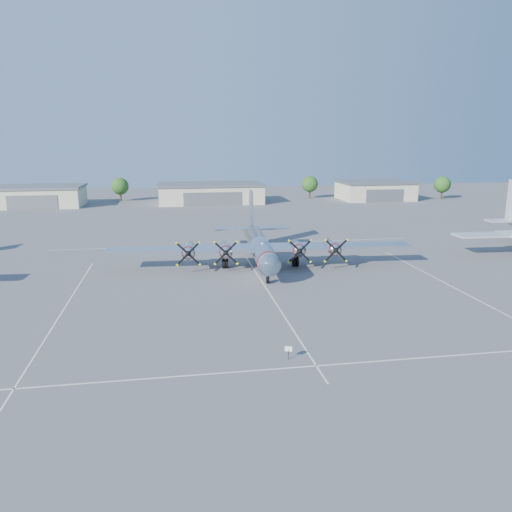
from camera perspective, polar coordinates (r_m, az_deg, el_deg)
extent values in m
plane|color=#5C5C5F|center=(59.81, 0.99, -3.44)|extent=(260.00, 260.00, 0.00)
cube|color=silver|center=(55.31, -21.12, -5.74)|extent=(0.15, 40.00, 0.01)
cube|color=silver|center=(55.12, 1.94, -4.89)|extent=(0.15, 40.00, 0.01)
cube|color=silver|center=(63.13, 21.96, -3.52)|extent=(0.15, 40.00, 0.01)
cube|color=silver|center=(39.77, 6.92, -12.36)|extent=(60.00, 0.15, 0.01)
cube|color=silver|center=(83.78, -2.13, 1.39)|extent=(60.00, 0.15, 0.01)
cube|color=#B5AF90|center=(143.33, -23.55, 6.19)|extent=(22.00, 14.00, 4.80)
cube|color=slate|center=(143.08, -23.65, 7.26)|extent=(22.60, 14.60, 0.60)
cube|color=slate|center=(136.61, -24.21, 5.58)|extent=(12.10, 0.20, 3.60)
cube|color=#B5AF90|center=(139.52, -5.20, 7.06)|extent=(28.00, 14.00, 4.80)
cube|color=slate|center=(139.26, -5.22, 8.16)|extent=(28.60, 14.60, 0.60)
cube|color=slate|center=(132.60, -4.96, 6.49)|extent=(15.40, 0.20, 3.60)
cube|color=#B5AF90|center=(150.93, 13.43, 7.21)|extent=(20.00, 14.00, 4.80)
cube|color=slate|center=(150.69, 13.49, 8.23)|extent=(20.60, 14.60, 0.60)
cube|color=slate|center=(144.55, 14.50, 6.67)|extent=(11.00, 0.20, 3.60)
cylinder|color=#382619|center=(147.90, -15.20, 6.61)|extent=(0.50, 0.50, 2.80)
sphere|color=#1E4012|center=(147.62, -15.27, 7.70)|extent=(4.80, 4.80, 4.80)
cylinder|color=#382619|center=(150.74, 6.16, 7.11)|extent=(0.50, 0.50, 2.80)
sphere|color=#1E4012|center=(150.47, 6.18, 8.18)|extent=(4.80, 4.80, 4.80)
cylinder|color=#382619|center=(158.12, 20.44, 6.64)|extent=(0.50, 0.50, 2.80)
sphere|color=#1E4012|center=(157.86, 20.52, 7.66)|extent=(4.80, 4.80, 4.80)
cylinder|color=black|center=(40.45, 3.72, -11.17)|extent=(0.06, 0.06, 0.86)
cube|color=white|center=(40.26, 3.73, -10.54)|extent=(0.57, 0.25, 0.43)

